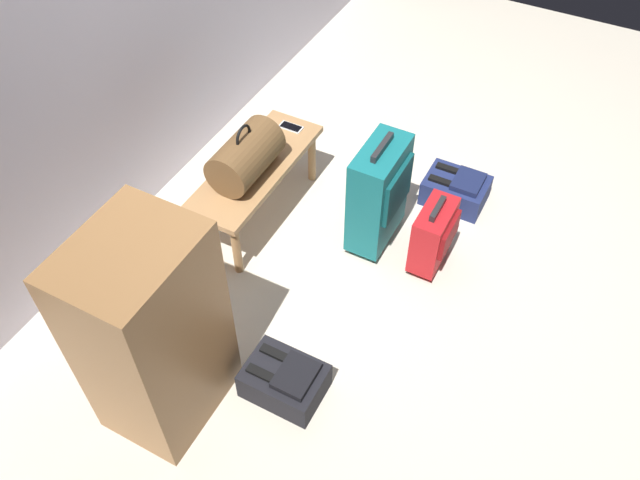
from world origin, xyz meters
TOP-DOWN VIEW (x-y plane):
  - ground_plane at (0.00, 0.00)m, footprint 6.60×6.60m
  - bench at (-0.04, 0.87)m, footprint 1.00×0.36m
  - duffel_bag_brown at (-0.12, 0.87)m, footprint 0.44×0.26m
  - cell_phone at (0.36, 0.86)m, footprint 0.07×0.14m
  - suitcase_upright_teal at (0.11, 0.16)m, footprint 0.41×0.23m
  - suitcase_small_red at (0.08, -0.20)m, footprint 0.32×0.19m
  - backpack_dark at (-1.02, 0.12)m, footprint 0.28×0.38m
  - backpack_navy at (0.64, -0.15)m, footprint 0.28×0.38m
  - side_cabinet at (-1.31, 0.59)m, footprint 0.56×0.44m

SIDE VIEW (x-z plane):
  - ground_plane at x=0.00m, z-range 0.00..0.00m
  - backpack_dark at x=-1.02m, z-range -0.01..0.20m
  - backpack_navy at x=0.64m, z-range -0.01..0.20m
  - suitcase_small_red at x=0.08m, z-range 0.01..0.47m
  - bench at x=-0.04m, z-range 0.14..0.54m
  - suitcase_upright_teal at x=0.11m, z-range 0.01..0.73m
  - cell_phone at x=0.36m, z-range 0.40..0.41m
  - duffel_bag_brown at x=-0.12m, z-range 0.36..0.70m
  - side_cabinet at x=-1.31m, z-range 0.00..1.10m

